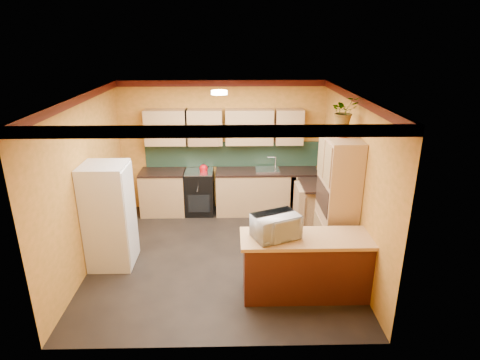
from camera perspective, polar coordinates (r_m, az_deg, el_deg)
name	(u,v)px	position (r m, az deg, el deg)	size (l,w,h in m)	color
room_shell	(221,132)	(6.40, -2.76, 6.87)	(4.24, 4.24, 2.72)	black
base_cabinets_back	(230,193)	(8.35, -1.47, -1.79)	(3.65, 0.60, 0.88)	tan
countertop_back	(230,172)	(8.19, -1.50, 1.20)	(3.65, 0.62, 0.04)	black
stove	(200,192)	(8.37, -5.76, -1.73)	(0.58, 0.58, 0.91)	black
kettle	(204,168)	(8.13, -5.21, 1.72)	(0.17, 0.17, 0.18)	#B60C13
sink	(267,170)	(8.21, 3.91, 1.46)	(0.48, 0.40, 0.03)	silver
base_cabinets_right	(317,208)	(7.77, 10.83, -3.90)	(0.60, 0.80, 0.88)	tan
countertop_right	(318,185)	(7.60, 11.05, -0.72)	(0.62, 0.80, 0.04)	black
fridge	(109,216)	(6.67, -18.13, -4.87)	(0.68, 0.66, 1.70)	white
pantry	(337,202)	(6.52, 13.62, -3.07)	(0.48, 0.90, 2.10)	tan
fern_pot	(342,131)	(6.22, 14.35, 6.74)	(0.22, 0.22, 0.16)	#964724
fern	(344,111)	(6.16, 14.59, 9.44)	(0.39, 0.34, 0.44)	tan
breakfast_bar	(307,268)	(5.87, 9.57, -12.20)	(1.80, 0.55, 0.88)	#4D1A11
bar_top	(309,238)	(5.64, 9.85, -8.19)	(1.90, 0.65, 0.05)	tan
microwave	(276,226)	(5.48, 5.11, -6.57)	(0.60, 0.41, 0.33)	white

